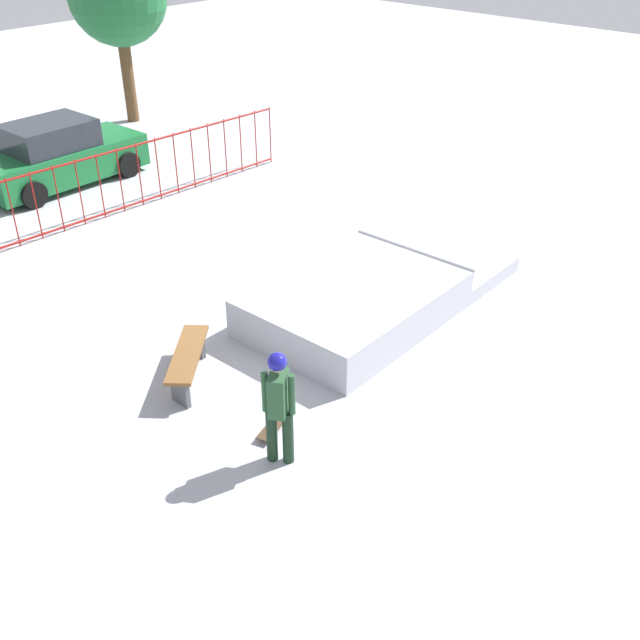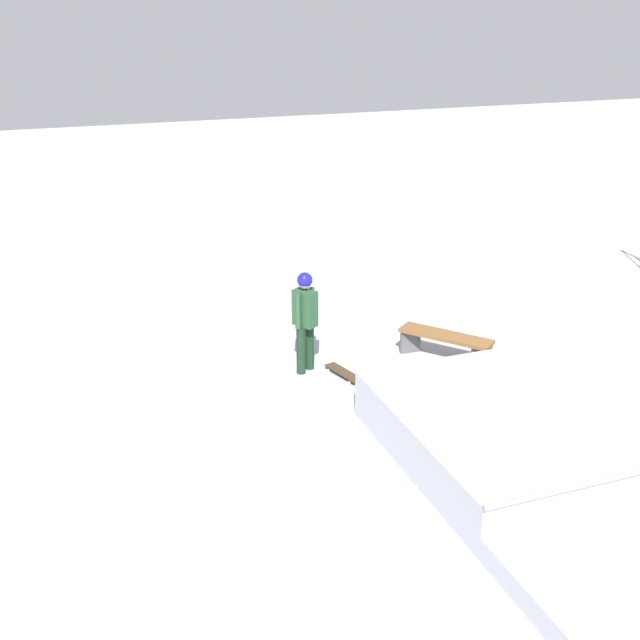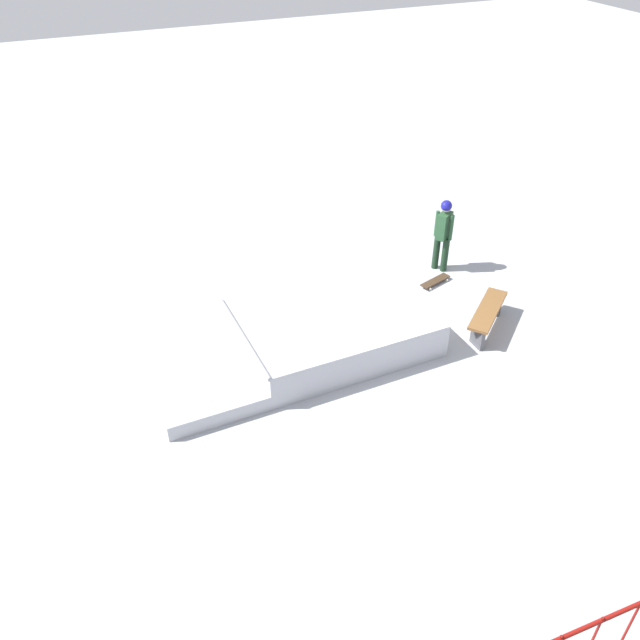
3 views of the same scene
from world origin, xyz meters
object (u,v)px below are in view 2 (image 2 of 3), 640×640
at_px(skateboard, 344,373).
at_px(park_bench, 446,341).
at_px(skater, 305,315).
at_px(skate_ramp, 516,456).

relative_size(skateboard, park_bench, 0.56).
height_order(skater, skateboard, skater).
bearing_deg(skateboard, skate_ramp, -0.04).
relative_size(skate_ramp, skater, 3.17).
bearing_deg(park_bench, skate_ramp, -12.42).
bearing_deg(skateboard, park_bench, 74.01).
bearing_deg(skater, park_bench, 48.71).
relative_size(skate_ramp, park_bench, 3.70).
xyz_separation_m(skate_ramp, skater, (-3.89, -1.61, 0.69)).
height_order(skate_ramp, skater, skater).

